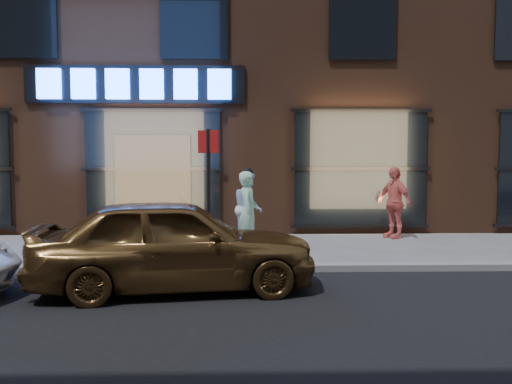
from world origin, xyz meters
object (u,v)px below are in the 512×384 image
man_bowtie (248,212)px  man_cap (248,207)px  passerby (394,202)px  gold_sedan (176,243)px  sign_post (209,186)px

man_bowtie → man_cap: man_bowtie is taller
passerby → gold_sedan: size_ratio=0.42×
passerby → sign_post: bearing=-79.5°
passerby → man_bowtie: bearing=-93.1°
gold_sedan → passerby: bearing=-52.2°
man_cap → passerby: (3.40, 0.61, 0.04)m
man_bowtie → man_cap: (0.00, 0.98, -0.01)m
man_bowtie → sign_post: sign_post is taller
gold_sedan → sign_post: sign_post is taller
man_bowtie → passerby: passerby is taller
man_bowtie → sign_post: (-0.67, -1.67, 0.61)m
man_cap → gold_sedan: 4.01m
passerby → sign_post: 5.25m
passerby → gold_sedan: 6.32m
man_bowtie → sign_post: size_ratio=0.68×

